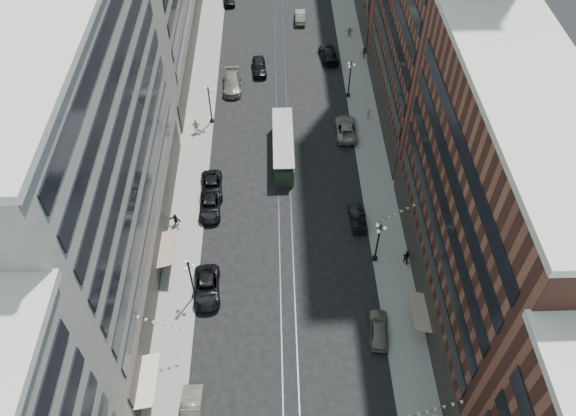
{
  "coord_description": "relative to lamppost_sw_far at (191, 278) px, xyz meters",
  "views": [
    {
      "loc": [
        -0.82,
        -2.99,
        47.26
      ],
      "look_at": [
        0.23,
        35.05,
        5.0
      ],
      "focal_mm": 35.0,
      "sensor_mm": 36.0,
      "label": 1
    }
  ],
  "objects": [
    {
      "name": "car_14",
      "position": [
        12.66,
        52.48,
        -2.34
      ],
      "size": [
        1.77,
        4.66,
        1.52
      ],
      "primitive_type": "imported",
      "rotation": [
        0.0,
        0.0,
        3.11
      ],
      "color": "slate",
      "rests_on": "ground"
    },
    {
      "name": "car_1",
      "position": [
        0.8,
        -12.14,
        -2.29
      ],
      "size": [
        1.74,
        4.89,
        1.61
      ],
      "primitive_type": "imported",
      "rotation": [
        0.0,
        0.0,
        0.01
      ],
      "color": "#66645B",
      "rests_on": "ground"
    },
    {
      "name": "streetcar",
      "position": [
        9.2,
        20.35,
        -1.68
      ],
      "size": [
        2.45,
        11.06,
        3.06
      ],
      "color": "#233825",
      "rests_on": "ground"
    },
    {
      "name": "car_4",
      "position": [
        17.6,
        -4.61,
        -2.33
      ],
      "size": [
        2.24,
        4.63,
        1.52
      ],
      "primitive_type": "imported",
      "rotation": [
        0.0,
        0.0,
        3.04
      ],
      "color": "#636158",
      "rests_on": "ground"
    },
    {
      "name": "pedestrian_2",
      "position": [
        -3.3,
        3.49,
        -2.05
      ],
      "size": [
        1.0,
        0.8,
        1.8
      ],
      "primitive_type": "imported",
      "rotation": [
        0.0,
        0.0,
        0.43
      ],
      "color": "black",
      "rests_on": "sidewalk_west"
    },
    {
      "name": "pedestrian_6",
      "position": [
        -1.81,
        24.92,
        -1.97
      ],
      "size": [
        1.15,
        0.53,
        1.95
      ],
      "primitive_type": "imported",
      "rotation": [
        0.0,
        0.0,
        3.13
      ],
      "color": "#BCB69C",
      "rests_on": "sidewalk_west"
    },
    {
      "name": "pedestrian_7",
      "position": [
        21.54,
        3.55,
        -2.03
      ],
      "size": [
        0.99,
        0.96,
        1.83
      ],
      "primitive_type": "imported",
      "rotation": [
        0.0,
        0.0,
        2.41
      ],
      "color": "black",
      "rests_on": "sidewalk_east"
    },
    {
      "name": "building_east_mid",
      "position": [
        26.2,
        -0.0,
        8.9
      ],
      "size": [
        8.0,
        30.0,
        24.0
      ],
      "primitive_type": "cube",
      "color": "brown",
      "rests_on": "ground"
    },
    {
      "name": "lamppost_sw_far",
      "position": [
        0.0,
        0.0,
        0.0
      ],
      "size": [
        1.03,
        1.14,
        5.52
      ],
      "color": "black",
      "rests_on": "sidewalk_west"
    },
    {
      "name": "car_2",
      "position": [
        1.22,
        0.45,
        -2.34
      ],
      "size": [
        2.85,
        5.61,
        1.52
      ],
      "primitive_type": "imported",
      "rotation": [
        0.0,
        0.0,
        0.06
      ],
      "color": "black",
      "rests_on": "ground"
    },
    {
      "name": "car_11",
      "position": [
        17.35,
        24.33,
        -2.3
      ],
      "size": [
        2.78,
        5.78,
        1.59
      ],
      "primitive_type": "imported",
      "rotation": [
        0.0,
        0.0,
        3.12
      ],
      "color": "gray",
      "rests_on": "ground"
    },
    {
      "name": "sidewalk_west",
      "position": [
        -1.8,
        42.0,
        -3.02
      ],
      "size": [
        4.0,
        180.0,
        0.15
      ],
      "primitive_type": "cube",
      "color": "gray",
      "rests_on": "ground"
    },
    {
      "name": "lamppost_se_far",
      "position": [
        18.4,
        4.0,
        0.0
      ],
      "size": [
        1.03,
        1.14,
        5.52
      ],
      "color": "black",
      "rests_on": "sidewalk_east"
    },
    {
      "name": "pedestrian_extra_0",
      "position": [
        20.11,
        47.4,
        -2.19
      ],
      "size": [
        1.43,
        0.52,
        1.51
      ],
      "primitive_type": "imported",
      "rotation": [
        0.0,
        0.0,
        3.05
      ],
      "color": "#A09284",
      "rests_on": "sidewalk_east"
    },
    {
      "name": "pedestrian_5",
      "position": [
        -2.8,
        9.35,
        -2.17
      ],
      "size": [
        1.49,
        0.89,
        1.55
      ],
      "primitive_type": "imported",
      "rotation": [
        0.0,
        0.0,
        -0.35
      ],
      "color": "black",
      "rests_on": "sidewalk_west"
    },
    {
      "name": "car_13",
      "position": [
        6.13,
        38.38,
        -2.27
      ],
      "size": [
        2.3,
        4.96,
        1.64
      ],
      "primitive_type": "imported",
      "rotation": [
        0.0,
        0.0,
        0.07
      ],
      "color": "black",
      "rests_on": "ground"
    },
    {
      "name": "sidewalk_east",
      "position": [
        20.2,
        42.0,
        -3.02
      ],
      "size": [
        4.0,
        180.0,
        0.15
      ],
      "primitive_type": "cube",
      "color": "gray",
      "rests_on": "ground"
    },
    {
      "name": "car_8",
      "position": [
        2.4,
        34.49,
        -2.22
      ],
      "size": [
        2.66,
        6.1,
        1.75
      ],
      "primitive_type": "imported",
      "rotation": [
        0.0,
        0.0,
        0.04
      ],
      "color": "#68635C",
      "rests_on": "ground"
    },
    {
      "name": "pedestrian_8",
      "position": [
        20.5,
        27.26,
        -2.16
      ],
      "size": [
        0.67,
        0.55,
        1.58
      ],
      "primitive_type": "imported",
      "rotation": [
        0.0,
        0.0,
        3.49
      ],
      "color": "beige",
      "rests_on": "sidewalk_east"
    },
    {
      "name": "ground",
      "position": [
        9.2,
        32.0,
        -3.1
      ],
      "size": [
        220.0,
        220.0,
        0.0
      ],
      "primitive_type": "plane",
      "color": "black",
      "rests_on": "ground"
    },
    {
      "name": "building_west_mid",
      "position": [
        -7.8,
        5.0,
        10.9
      ],
      "size": [
        8.0,
        36.0,
        28.0
      ],
      "primitive_type": "cube",
      "color": "gray",
      "rests_on": "ground"
    },
    {
      "name": "pedestrian_9",
      "position": [
        21.7,
        41.31,
        -2.07
      ],
      "size": [
        1.16,
        0.54,
        1.74
      ],
      "primitive_type": "imported",
      "rotation": [
        0.0,
        0.0,
        0.07
      ],
      "color": "black",
      "rests_on": "sidewalk_east"
    },
    {
      "name": "car_10",
      "position": [
        17.11,
        9.31,
        -2.39
      ],
      "size": [
        1.7,
        4.36,
        1.42
      ],
      "primitive_type": "imported",
      "rotation": [
        0.0,
        0.0,
        3.19
      ],
      "color": "black",
      "rests_on": "ground"
    },
    {
      "name": "car_7",
      "position": [
        0.8,
        14.43,
        -2.37
      ],
      "size": [
        2.77,
        5.39,
        1.45
      ],
      "primitive_type": "imported",
      "rotation": [
        0.0,
        0.0,
        0.07
      ],
      "color": "black",
      "rests_on": "ground"
    },
    {
      "name": "car_extra_1",
      "position": [
        0.8,
        11.4,
        -2.39
      ],
      "size": [
        2.46,
        5.13,
        1.41
      ],
      "primitive_type": "imported",
      "rotation": [
        0.0,
        0.0,
        0.02
      ],
      "color": "black",
      "rests_on": "ground"
    },
    {
      "name": "rail_east",
      "position": [
        9.9,
        42.0,
        -3.09
      ],
      "size": [
        0.12,
        180.0,
        0.02
      ],
      "primitive_type": "cube",
      "color": "#2D2D33",
      "rests_on": "ground"
    },
    {
      "name": "car_12",
      "position": [
        16.41,
        41.44,
        -2.28
      ],
      "size": [
        2.94,
        5.87,
        1.64
      ],
      "primitive_type": "imported",
      "rotation": [
        0.0,
        0.0,
        3.26
      ],
      "color": "black",
      "rests_on": "ground"
    },
    {
      "name": "lamppost_sw_mid",
      "position": [
        0.0,
        27.0,
        0.0
      ],
      "size": [
        1.03,
        1.14,
        5.52
      ],
      "color": "black",
      "rests_on": "sidewalk_west"
    },
    {
      "name": "rail_west",
      "position": [
        8.5,
        42.0,
        -3.09
      ],
      "size": [
        0.12,
        180.0,
        0.02
      ],
      "primitive_type": "cube",
      "color": "#2D2D33",
      "rests_on": "ground"
    },
    {
      "name": "lamppost_se_mid",
      "position": [
        18.4,
        32.0,
        0.0
      ],
      "size": [
        1.03,
        1.14,
        5.52
      ],
      "color": "black",
      "rests_on": "sidewalk_east"
    }
  ]
}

